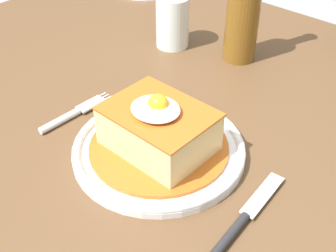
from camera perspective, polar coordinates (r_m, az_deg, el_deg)
The scene contains 7 objects.
dining_table at distance 0.80m, azimuth -1.33°, elevation -4.54°, with size 1.25×1.07×0.77m.
main_plate at distance 0.65m, azimuth -1.18°, elevation -2.94°, with size 0.26×0.26×0.02m.
sandwich_meal at distance 0.63m, azimuth -1.24°, elevation -0.60°, with size 0.21×0.21×0.09m.
fork at distance 0.74m, azimuth -12.54°, elevation 1.37°, with size 0.02×0.14×0.01m.
knife at distance 0.57m, azimuth 9.33°, elevation -12.23°, with size 0.03×0.17×0.01m.
beer_bottle_amber at distance 0.87m, azimuth 9.70°, elevation 14.46°, with size 0.06×0.06×0.27m.
drinking_glass at distance 0.93m, azimuth 0.58°, elevation 12.91°, with size 0.07×0.07×0.10m.
Camera 1 is at (0.41, -0.42, 1.21)m, focal length 47.14 mm.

